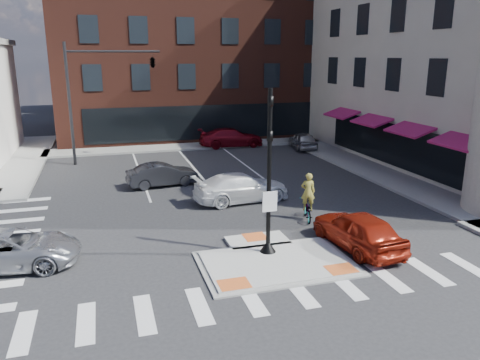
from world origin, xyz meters
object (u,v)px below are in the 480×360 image
object	(u,v)px
red_sedan	(358,230)
cyclist	(308,204)
bg_car_silver	(303,140)
bg_car_dark	(163,175)
silver_suv	(9,249)
white_pickup	(241,187)
bg_car_red	(231,137)

from	to	relation	value
red_sedan	cyclist	xyz separation A→B (m)	(-0.50, 3.51, -0.01)
cyclist	bg_car_silver	bearing A→B (deg)	-96.91
bg_car_dark	bg_car_silver	size ratio (longest dim) A/B	1.00
bg_car_dark	silver_suv	bearing A→B (deg)	136.82
red_sedan	cyclist	world-z (taller)	cyclist
white_pickup	cyclist	bearing A→B (deg)	-155.73
bg_car_dark	bg_car_silver	distance (m)	14.23
red_sedan	cyclist	size ratio (longest dim) A/B	2.01
white_pickup	cyclist	distance (m)	4.05
red_sedan	bg_car_silver	size ratio (longest dim) A/B	1.10
white_pickup	bg_car_dark	size ratio (longest dim) A/B	1.24
silver_suv	white_pickup	bearing A→B (deg)	-56.58
bg_car_dark	cyclist	xyz separation A→B (m)	(5.50, -7.49, 0.08)
bg_car_silver	bg_car_dark	bearing A→B (deg)	41.31
red_sedan	silver_suv	bearing A→B (deg)	-14.68
silver_suv	bg_car_silver	distance (m)	24.90
silver_suv	bg_car_dark	bearing A→B (deg)	-29.11
bg_car_silver	white_pickup	bearing A→B (deg)	62.51
bg_car_dark	bg_car_red	distance (m)	12.23
bg_car_dark	bg_car_red	bearing A→B (deg)	-41.39
bg_car_red	cyclist	distance (m)	17.68
silver_suv	bg_car_dark	distance (m)	11.11
bg_car_silver	bg_car_red	size ratio (longest dim) A/B	0.77
white_pickup	bg_car_silver	distance (m)	14.46
white_pickup	bg_car_red	distance (m)	14.54
silver_suv	bg_car_silver	world-z (taller)	bg_car_silver
red_sedan	bg_car_dark	xyz separation A→B (m)	(-6.00, 11.00, -0.09)
silver_suv	red_sedan	size ratio (longest dim) A/B	1.11
silver_suv	cyclist	distance (m)	12.09
red_sedan	bg_car_red	bearing A→B (deg)	-97.91
white_pickup	bg_car_dark	bearing A→B (deg)	34.62
red_sedan	bg_car_red	size ratio (longest dim) A/B	0.84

